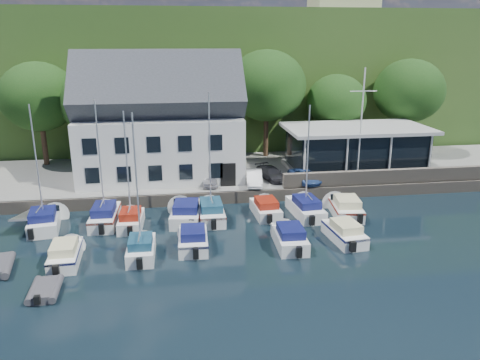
{
  "coord_description": "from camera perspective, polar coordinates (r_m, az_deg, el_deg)",
  "views": [
    {
      "loc": [
        -5.89,
        -24.89,
        13.13
      ],
      "look_at": [
        -0.99,
        9.0,
        2.58
      ],
      "focal_mm": 35.0,
      "sensor_mm": 36.0,
      "label": 1
    }
  ],
  "objects": [
    {
      "name": "car_blue",
      "position": [
        40.79,
        7.9,
        0.52
      ],
      "size": [
        1.94,
        3.62,
        1.18
      ],
      "primitive_type": "imported",
      "rotation": [
        0.0,
        0.0,
        0.18
      ],
      "color": "navy",
      "rests_on": "quay"
    },
    {
      "name": "club_pavilion",
      "position": [
        45.37,
        13.88,
        3.78
      ],
      "size": [
        13.2,
        7.2,
        4.1
      ],
      "primitive_type": null,
      "color": "black",
      "rests_on": "quay"
    },
    {
      "name": "tree_1",
      "position": [
        47.27,
        -17.08,
        7.24
      ],
      "size": [
        6.77,
        6.77,
        9.25
      ],
      "primitive_type": null,
      "color": "#113810",
      "rests_on": "quay"
    },
    {
      "name": "field_patch",
      "position": [
        95.95,
        0.1,
        18.93
      ],
      "size": [
        50.0,
        30.0,
        0.3
      ],
      "primitive_type": "cube",
      "color": "#5A6A35",
      "rests_on": "hillside"
    },
    {
      "name": "tree_0",
      "position": [
        49.11,
        -23.13,
        7.37
      ],
      "size": [
        7.26,
        7.26,
        9.92
      ],
      "primitive_type": null,
      "color": "#113810",
      "rests_on": "quay"
    },
    {
      "name": "seawall",
      "position": [
        42.07,
        17.3,
        0.42
      ],
      "size": [
        18.0,
        0.5,
        1.2
      ],
      "primitive_type": "cube",
      "color": "#6D6457",
      "rests_on": "quay"
    },
    {
      "name": "boat_r1_1",
      "position": [
        34.32,
        -16.69,
        2.12
      ],
      "size": [
        2.13,
        6.37,
        9.34
      ],
      "primitive_type": null,
      "rotation": [
        0.0,
        0.0,
        -0.03
      ],
      "color": "white",
      "rests_on": "ground"
    },
    {
      "name": "boat_r2_3",
      "position": [
        30.78,
        6.08,
        -6.74
      ],
      "size": [
        2.16,
        5.58,
        1.45
      ],
      "primitive_type": null,
      "rotation": [
        0.0,
        0.0,
        -0.03
      ],
      "color": "white",
      "rests_on": "ground"
    },
    {
      "name": "tree_2",
      "position": [
        46.76,
        -5.43,
        8.14
      ],
      "size": [
        7.15,
        7.15,
        9.78
      ],
      "primitive_type": null,
      "color": "#113810",
      "rests_on": "quay"
    },
    {
      "name": "tree_4",
      "position": [
        50.44,
        11.57,
        7.76
      ],
      "size": [
        6.18,
        6.18,
        8.44
      ],
      "primitive_type": null,
      "color": "#113810",
      "rests_on": "quay"
    },
    {
      "name": "boat_r1_0",
      "position": [
        34.88,
        -23.49,
        1.41
      ],
      "size": [
        2.99,
        6.06,
        9.07
      ],
      "primitive_type": null,
      "rotation": [
        0.0,
        0.0,
        0.15
      ],
      "color": "white",
      "rests_on": "ground"
    },
    {
      "name": "tree_5",
      "position": [
        52.83,
        19.71,
        8.36
      ],
      "size": [
        7.29,
        7.29,
        9.96
      ],
      "primitive_type": null,
      "color": "#113810",
      "rests_on": "quay"
    },
    {
      "name": "quay_face",
      "position": [
        38.5,
        1.03,
        -2.03
      ],
      "size": [
        60.0,
        0.3,
        1.0
      ],
      "primitive_type": "cube",
      "color": "#6D6457",
      "rests_on": "ground"
    },
    {
      "name": "car_dgrey",
      "position": [
        41.37,
        3.81,
        0.83
      ],
      "size": [
        2.62,
        4.09,
        1.1
      ],
      "primitive_type": "imported",
      "rotation": [
        0.0,
        0.0,
        0.31
      ],
      "color": "#2B2A2F",
      "rests_on": "quay"
    },
    {
      "name": "boat_r1_4",
      "position": [
        33.78,
        -3.69,
        2.53
      ],
      "size": [
        2.02,
        6.26,
        9.28
      ],
      "primitive_type": null,
      "rotation": [
        0.0,
        0.0,
        0.0
      ],
      "color": "white",
      "rests_on": "ground"
    },
    {
      "name": "boat_r2_4",
      "position": [
        32.16,
        12.62,
        -6.05
      ],
      "size": [
        2.43,
        5.64,
        1.41
      ],
      "primitive_type": null,
      "rotation": [
        0.0,
        0.0,
        0.1
      ],
      "color": "white",
      "rests_on": "ground"
    },
    {
      "name": "hillside",
      "position": [
        87.24,
        -4.47,
        13.7
      ],
      "size": [
        160.0,
        75.0,
        16.0
      ],
      "primitive_type": "cube",
      "color": "#2A4F1D",
      "rests_on": "ground"
    },
    {
      "name": "boat_r1_2",
      "position": [
        33.32,
        -13.55,
        1.05
      ],
      "size": [
        1.97,
        5.13,
        8.36
      ],
      "primitive_type": null,
      "rotation": [
        0.0,
        0.0,
        -0.04
      ],
      "color": "white",
      "rests_on": "ground"
    },
    {
      "name": "boat_r2_2",
      "position": [
        30.49,
        -5.75,
        -6.99
      ],
      "size": [
        2.19,
        5.23,
        1.44
      ],
      "primitive_type": null,
      "rotation": [
        0.0,
        0.0,
        -0.04
      ],
      "color": "white",
      "rests_on": "ground"
    },
    {
      "name": "flagpole",
      "position": [
        41.4,
        14.53,
        6.44
      ],
      "size": [
        2.32,
        0.2,
        9.69
      ],
      "primitive_type": null,
      "color": "silver",
      "rests_on": "quay"
    },
    {
      "name": "tree_3",
      "position": [
        48.71,
        3.24,
        9.23
      ],
      "size": [
        7.99,
        7.99,
        10.92
      ],
      "primitive_type": null,
      "color": "#113810",
      "rests_on": "quay"
    },
    {
      "name": "gangway",
      "position": [
        37.86,
        -24.01,
        -4.73
      ],
      "size": [
        1.2,
        6.0,
        1.4
      ],
      "primitive_type": null,
      "color": "silver",
      "rests_on": "ground"
    },
    {
      "name": "boat_r2_1",
      "position": [
        28.5,
        -12.41,
        -1.45
      ],
      "size": [
        1.85,
        5.09,
        8.5
      ],
      "primitive_type": null,
      "rotation": [
        0.0,
        0.0,
        -0.01
      ],
      "color": "white",
      "rests_on": "ground"
    },
    {
      "name": "quay",
      "position": [
        44.62,
        -0.31,
        0.68
      ],
      "size": [
        60.0,
        13.0,
        1.0
      ],
      "primitive_type": "cube",
      "color": "gray",
      "rests_on": "ground"
    },
    {
      "name": "boat_r1_7",
      "position": [
        36.58,
        12.75,
        -3.1
      ],
      "size": [
        2.87,
        6.07,
        1.5
      ],
      "primitive_type": null,
      "rotation": [
        0.0,
        0.0,
        -0.12
      ],
      "color": "white",
      "rests_on": "ground"
    },
    {
      "name": "boat_r1_5",
      "position": [
        35.76,
        3.14,
        -3.27
      ],
      "size": [
        2.2,
        5.45,
        1.37
      ],
      "primitive_type": null,
      "rotation": [
        0.0,
        0.0,
        0.05
      ],
      "color": "white",
      "rests_on": "ground"
    },
    {
      "name": "dinghy_1",
      "position": [
        27.49,
        -22.69,
        -12.12
      ],
      "size": [
        1.75,
        2.78,
        0.63
      ],
      "primitive_type": null,
      "rotation": [
        0.0,
        0.0,
        0.05
      ],
      "color": "#3E3D42",
      "rests_on": "ground"
    },
    {
      "name": "boat_r1_6",
      "position": [
        34.92,
        8.24,
        2.63
      ],
      "size": [
        2.51,
        6.54,
        8.99
      ],
      "primitive_type": null,
      "rotation": [
        0.0,
        0.0,
        0.08
      ],
      "color": "white",
      "rests_on": "ground"
    },
    {
      "name": "boat_r2_0",
      "position": [
        30.42,
        -20.54,
        -8.21
      ],
      "size": [
        2.06,
        5.5,
        1.36
      ],
      "primitive_type": null,
      "rotation": [
        0.0,
        0.0,
        0.05
      ],
      "color": "white",
      "rests_on": "ground"
    },
    {
      "name": "harbor_building",
      "position": [
        42.13,
        -9.65,
        6.24
      ],
      "size": [
        14.4,
        8.2,
        8.7
      ],
      "primitive_type": null,
      "color": "silver",
      "rests_on": "quay"
    },
    {
      "name": "car_silver",
      "position": [
        39.78,
        -3.67,
        0.16
      ],
      "size": [
        1.53,
        3.29,
        1.09
      ],
      "primitive_type": "imported",
      "rotation": [
        0.0,
        0.0,
        -0.08
      ],
      "color": "silver",
      "rests_on": "quay"
    },
    {
      "name": "car_white",
      "position": [
        39.77,
        1.73,
        0.29
      ],
      "size": [
        1.8,
        3.87,
        1.23
      ],
      "primitive_type": "imported",
      "rotation": [
        0.0,
        0.0,
        -0.14
      ],
      "color": "silver",
      "rests_on": "quay"
    },
    {
      "name": "boat_r1_3",
      "position": [
        34.83,
        -6.59,
        -3.79
      ],
      "size": [
        3.0,
        6.22,
        1.53
      ],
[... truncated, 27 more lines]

